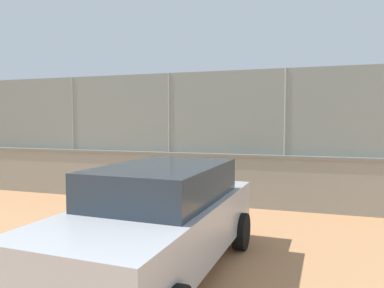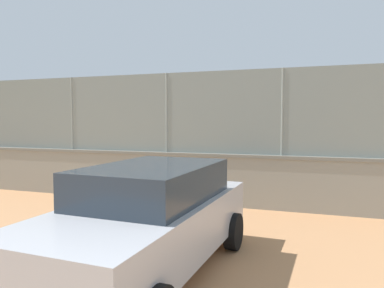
{
  "view_description": "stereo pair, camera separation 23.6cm",
  "coord_description": "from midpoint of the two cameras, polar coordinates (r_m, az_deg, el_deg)",
  "views": [
    {
      "loc": [
        -4.35,
        19.46,
        2.18
      ],
      "look_at": [
        0.22,
        6.56,
        1.3
      ],
      "focal_mm": 33.97,
      "sensor_mm": 36.0,
      "label": 1
    },
    {
      "loc": [
        -4.57,
        19.38,
        2.18
      ],
      "look_at": [
        0.22,
        6.56,
        1.3
      ],
      "focal_mm": 33.97,
      "sensor_mm": 36.0,
      "label": 2
    }
  ],
  "objects": [
    {
      "name": "player_baseline_waiting",
      "position": [
        18.47,
        -0.73,
        -0.09
      ],
      "size": [
        0.81,
        0.73,
        1.65
      ],
      "color": "navy",
      "rests_on": "ground_plane"
    },
    {
      "name": "player_crossing_court",
      "position": [
        13.55,
        -0.05,
        -1.55
      ],
      "size": [
        1.1,
        0.7,
        1.61
      ],
      "color": "black",
      "rests_on": "ground_plane"
    },
    {
      "name": "parked_car_silver",
      "position": [
        5.26,
        -6.45,
        -11.45
      ],
      "size": [
        1.98,
        4.27,
        1.55
      ],
      "color": "#B7B7BC",
      "rests_on": "ground_plane"
    },
    {
      "name": "perimeter_wall",
      "position": [
        9.91,
        -4.21,
        -5.07
      ],
      "size": [
        30.88,
        1.33,
        1.34
      ],
      "color": "gray",
      "rests_on": "ground_plane"
    },
    {
      "name": "ground_plane",
      "position": [
        20.04,
        6.54,
        -2.6
      ],
      "size": [
        260.0,
        260.0,
        0.0
      ],
      "primitive_type": "plane",
      "color": "tan"
    },
    {
      "name": "player_foreground_swinging",
      "position": [
        16.37,
        5.02,
        -0.6
      ],
      "size": [
        0.77,
        1.27,
        1.63
      ],
      "color": "black",
      "rests_on": "ground_plane"
    },
    {
      "name": "fence_panel_on_wall",
      "position": [
        9.8,
        -4.26,
        4.91
      ],
      "size": [
        30.32,
        0.98,
        2.11
      ],
      "color": "gray",
      "rests_on": "perimeter_wall"
    },
    {
      "name": "sports_ball",
      "position": [
        11.58,
        -0.97,
        -6.61
      ],
      "size": [
        0.23,
        0.23,
        0.23
      ],
      "primitive_type": "sphere",
      "color": "yellow",
      "rests_on": "ground_plane"
    }
  ]
}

